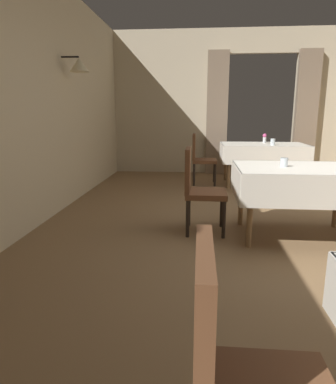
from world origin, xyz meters
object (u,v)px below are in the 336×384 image
dining_table_far (263,149)px  chair_mid_left (198,186)px  dining_table_mid (299,177)px  glass_far_b (273,142)px  chair_near_left (241,380)px  chair_far_left (200,156)px  glass_mid_b (284,162)px  flower_vase_far (265,138)px

dining_table_far → chair_mid_left: 3.00m
dining_table_mid → chair_mid_left: (-1.04, 0.05, -0.13)m
dining_table_mid → dining_table_far: size_ratio=0.87×
dining_table_far → glass_far_b: 0.34m
chair_near_left → chair_mid_left: size_ratio=1.00×
dining_table_far → chair_mid_left: size_ratio=1.63×
dining_table_far → chair_near_left: 5.67m
chair_far_left → glass_mid_b: chair_far_left is taller
chair_near_left → chair_mid_left: 2.82m
chair_mid_left → chair_far_left: bearing=89.6°
chair_mid_left → glass_far_b: size_ratio=8.05×
glass_mid_b → flower_vase_far: 3.00m
dining_table_mid → glass_mid_b: bearing=179.9°
chair_near_left → chair_far_left: size_ratio=1.00×
dining_table_mid → chair_mid_left: chair_mid_left is taller
chair_near_left → chair_far_left: bearing=91.3°
chair_mid_left → flower_vase_far: size_ratio=5.27×
chair_mid_left → flower_vase_far: 3.19m
chair_far_left → flower_vase_far: 1.25m
dining_table_far → glass_mid_b: (-0.29, -2.82, 0.14)m
flower_vase_far → dining_table_far: bearing=-104.1°
flower_vase_far → glass_far_b: flower_vase_far is taller
chair_mid_left → glass_mid_b: bearing=-3.6°
chair_near_left → flower_vase_far: 5.85m
chair_far_left → dining_table_mid: bearing=-69.7°
dining_table_far → flower_vase_far: (0.04, 0.17, 0.19)m
chair_near_left → dining_table_far: bearing=79.6°
chair_mid_left → flower_vase_far: (1.20, 2.93, 0.33)m
glass_far_b → dining_table_mid: bearing=-95.1°
flower_vase_far → glass_far_b: 0.45m
flower_vase_far → glass_mid_b: bearing=-96.3°
glass_mid_b → glass_far_b: bearing=81.3°
dining_table_mid → chair_far_left: chair_far_left is taller
dining_table_far → glass_far_b: glass_far_b is taller
chair_far_left → glass_far_b: 1.30m
dining_table_mid → dining_table_far: same height
dining_table_mid → chair_mid_left: size_ratio=1.41×
dining_table_far → chair_near_left: bearing=-100.4°
chair_near_left → glass_mid_b: (0.74, 2.76, 0.28)m
dining_table_mid → glass_far_b: (0.23, 2.54, 0.16)m
chair_mid_left → flower_vase_far: bearing=67.7°
dining_table_mid → chair_near_left: chair_near_left is taller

